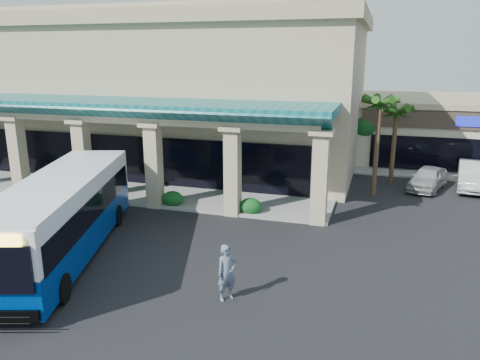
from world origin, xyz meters
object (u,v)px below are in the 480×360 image
(pedestrian, at_px, (227,273))
(car_silver, at_px, (428,178))
(transit_bus, at_px, (63,217))
(car_white, at_px, (474,176))

(pedestrian, distance_m, car_silver, 18.34)
(car_silver, bearing_deg, pedestrian, -95.78)
(transit_bus, relative_size, car_silver, 2.84)
(car_silver, bearing_deg, transit_bus, -116.47)
(transit_bus, xyz_separation_m, car_white, (18.07, 16.17, -0.83))
(pedestrian, xyz_separation_m, car_white, (10.41, 17.71, -0.15))
(car_silver, distance_m, car_white, 2.96)
(pedestrian, height_order, car_white, pedestrian)
(car_white, bearing_deg, car_silver, -152.08)
(pedestrian, bearing_deg, car_white, 11.46)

